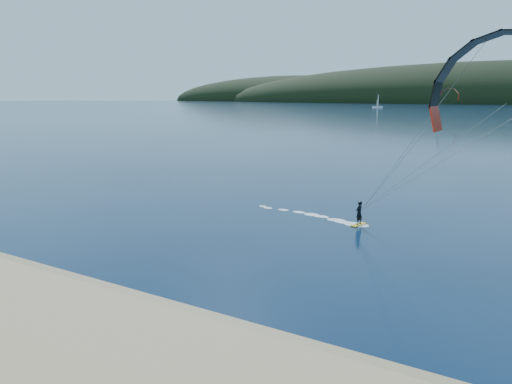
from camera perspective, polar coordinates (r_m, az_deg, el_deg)
ground at (r=22.06m, az=-22.70°, el=-16.38°), size 1800.00×1800.00×0.00m
wet_sand at (r=24.62m, az=-14.07°, el=-12.72°), size 220.00×2.50×0.10m
kitesurfer_near at (r=28.91m, az=26.33°, el=8.64°), size 24.68×9.91×14.23m
kitesurfer_far at (r=216.88m, az=21.72°, el=10.26°), size 10.84×5.82×11.64m
sailboat at (r=424.12m, az=14.08°, el=9.72°), size 8.55×5.63×11.93m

